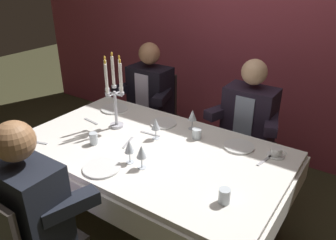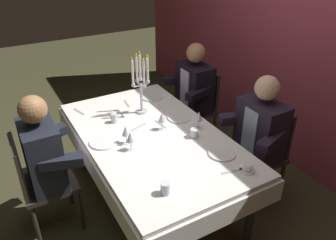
{
  "view_description": "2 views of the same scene",
  "coord_description": "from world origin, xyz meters",
  "views": [
    {
      "loc": [
        1.27,
        -1.64,
        1.94
      ],
      "look_at": [
        0.12,
        0.03,
        0.97
      ],
      "focal_mm": 35.58,
      "sensor_mm": 36.0,
      "label": 1
    },
    {
      "loc": [
        2.18,
        -1.08,
        2.25
      ],
      "look_at": [
        0.07,
        0.11,
        0.89
      ],
      "focal_mm": 35.65,
      "sensor_mm": 36.0,
      "label": 2
    }
  ],
  "objects": [
    {
      "name": "ground_plane",
      "position": [
        0.0,
        0.0,
        0.0
      ],
      "size": [
        12.0,
        12.0,
        0.0
      ],
      "primitive_type": "plane",
      "color": "#3A3822"
    },
    {
      "name": "back_wall",
      "position": [
        0.0,
        1.66,
        1.35
      ],
      "size": [
        6.0,
        0.12,
        2.7
      ],
      "primitive_type": "cube",
      "color": "#973846",
      "rests_on": "ground_plane"
    },
    {
      "name": "dining_table",
      "position": [
        0.0,
        0.0,
        0.62
      ],
      "size": [
        1.94,
        1.14,
        0.74
      ],
      "color": "white",
      "rests_on": "ground_plane"
    },
    {
      "name": "candelabra",
      "position": [
        -0.42,
        0.1,
        1.03
      ],
      "size": [
        0.19,
        0.19,
        0.6
      ],
      "color": "silver",
      "rests_on": "dining_table"
    },
    {
      "name": "dinner_plate_0",
      "position": [
        -0.09,
        -0.4,
        0.75
      ],
      "size": [
        0.24,
        0.24,
        0.01
      ],
      "primitive_type": "cylinder",
      "color": "white",
      "rests_on": "dining_table"
    },
    {
      "name": "dinner_plate_1",
      "position": [
        -0.14,
        0.35,
        0.75
      ],
      "size": [
        0.22,
        0.22,
        0.01
      ],
      "primitive_type": "cylinder",
      "color": "white",
      "rests_on": "dining_table"
    },
    {
      "name": "dinner_plate_2",
      "position": [
        0.53,
        0.34,
        0.75
      ],
      "size": [
        0.22,
        0.22,
        0.01
      ],
      "primitive_type": "cylinder",
      "color": "white",
      "rests_on": "dining_table"
    },
    {
      "name": "dinner_plate_3",
      "position": [
        -0.67,
        0.34,
        0.75
      ],
      "size": [
        0.24,
        0.24,
        0.01
      ],
      "primitive_type": "cylinder",
      "color": "white",
      "rests_on": "dining_table"
    },
    {
      "name": "wine_glass_0",
      "position": [
        0.1,
        0.41,
        0.85
      ],
      "size": [
        0.07,
        0.07,
        0.16
      ],
      "color": "silver",
      "rests_on": "dining_table"
    },
    {
      "name": "wine_glass_1",
      "position": [
        -0.04,
        0.12,
        0.85
      ],
      "size": [
        0.07,
        0.07,
        0.16
      ],
      "color": "silver",
      "rests_on": "dining_table"
    },
    {
      "name": "wine_glass_2",
      "position": [
        0.01,
        -0.24,
        0.85
      ],
      "size": [
        0.07,
        0.07,
        0.16
      ],
      "color": "silver",
      "rests_on": "dining_table"
    },
    {
      "name": "wine_glass_3",
      "position": [
        0.12,
        -0.25,
        0.85
      ],
      "size": [
        0.07,
        0.07,
        0.16
      ],
      "color": "silver",
      "rests_on": "dining_table"
    },
    {
      "name": "water_tumbler_0",
      "position": [
        0.7,
        -0.26,
        0.78
      ],
      "size": [
        0.07,
        0.07,
        0.09
      ],
      "primitive_type": "cylinder",
      "color": "silver",
      "rests_on": "dining_table"
    },
    {
      "name": "water_tumbler_1",
      "position": [
        0.21,
        0.29,
        0.78
      ],
      "size": [
        0.07,
        0.07,
        0.08
      ],
      "primitive_type": "cylinder",
      "color": "silver",
      "rests_on": "dining_table"
    },
    {
      "name": "water_tumbler_2",
      "position": [
        -0.36,
        -0.2,
        0.78
      ],
      "size": [
        0.06,
        0.06,
        0.09
      ],
      "primitive_type": "cylinder",
      "color": "silver",
      "rests_on": "dining_table"
    },
    {
      "name": "coffee_cup_0",
      "position": [
        0.78,
        0.38,
        0.77
      ],
      "size": [
        0.13,
        0.12,
        0.06
      ],
      "color": "white",
      "rests_on": "dining_table"
    },
    {
      "name": "fork_0",
      "position": [
        -0.17,
        -0.05,
        0.74
      ],
      "size": [
        0.07,
        0.17,
        0.01
      ],
      "primitive_type": "cube",
      "rotation": [
        0.0,
        0.0,
        1.87
      ],
      "color": "#B7B7BC",
      "rests_on": "dining_table"
    },
    {
      "name": "fork_1",
      "position": [
        -0.72,
        -0.42,
        0.74
      ],
      "size": [
        0.17,
        0.07,
        0.01
      ],
      "primitive_type": "cube",
      "rotation": [
        0.0,
        0.0,
        0.29
      ],
      "color": "#B7B7BC",
      "rests_on": "dining_table"
    },
    {
      "name": "fork_2",
      "position": [
        -0.66,
        0.05,
        0.74
      ],
      "size": [
        0.17,
        0.04,
        0.01
      ],
      "primitive_type": "cube",
      "rotation": [
        0.0,
        0.0,
        -0.13
      ],
      "color": "#B7B7BC",
      "rests_on": "dining_table"
    },
    {
      "name": "spoon_3",
      "position": [
        0.74,
        0.27,
        0.74
      ],
      "size": [
        0.05,
        0.17,
        0.01
      ],
      "primitive_type": "cube",
      "rotation": [
        0.0,
        0.0,
        1.37
      ],
      "color": "#B7B7BC",
      "rests_on": "dining_table"
    },
    {
      "name": "spoon_4",
      "position": [
        -0.12,
        0.15,
        0.74
      ],
      "size": [
        0.17,
        0.03,
        0.01
      ],
      "primitive_type": "cube",
      "rotation": [
        0.0,
        0.0,
        0.09
      ],
      "color": "#B7B7BC",
      "rests_on": "dining_table"
    },
    {
      "name": "seated_diner_0",
      "position": [
        -0.67,
        0.89,
        0.74
      ],
      "size": [
        0.63,
        0.48,
        1.24
      ],
      "color": "#2E2825",
      "rests_on": "ground_plane"
    },
    {
      "name": "seated_diner_1",
      "position": [
        -0.17,
        -0.89,
        0.74
      ],
      "size": [
        0.63,
        0.48,
        1.24
      ],
      "color": "#2E2825",
      "rests_on": "ground_plane"
    },
    {
      "name": "seated_diner_2",
      "position": [
        0.39,
        0.89,
        0.74
      ],
      "size": [
        0.63,
        0.48,
        1.24
      ],
      "color": "#2E2825",
      "rests_on": "ground_plane"
    }
  ]
}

